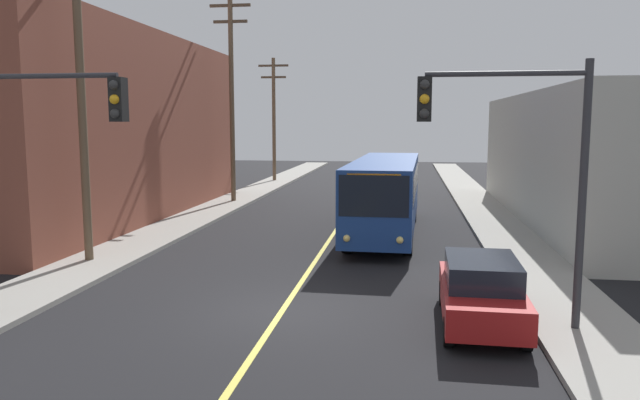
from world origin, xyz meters
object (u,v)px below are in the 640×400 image
(city_bus, at_px, (386,192))
(utility_pole_far, at_px, (274,113))
(traffic_signal_left_corner, at_px, (41,143))
(utility_pole_near, at_px, (81,88))
(traffic_signal_right_corner, at_px, (513,144))
(parked_car_red, at_px, (481,291))
(utility_pole_mid, at_px, (232,90))

(city_bus, height_order, utility_pole_far, utility_pole_far)
(utility_pole_far, distance_m, traffic_signal_left_corner, 34.69)
(utility_pole_near, bearing_deg, utility_pole_far, 89.86)
(traffic_signal_left_corner, bearing_deg, traffic_signal_right_corner, 4.31)
(traffic_signal_right_corner, bearing_deg, utility_pole_far, 110.91)
(parked_car_red, relative_size, utility_pole_near, 0.42)
(city_bus, xyz_separation_m, utility_pole_near, (-9.77, -7.12, 4.09))
(utility_pole_mid, bearing_deg, traffic_signal_left_corner, -85.44)
(city_bus, bearing_deg, traffic_signal_left_corner, -120.65)
(utility_pole_near, distance_m, traffic_signal_left_corner, 6.32)
(utility_pole_far, xyz_separation_m, traffic_signal_right_corner, (12.91, -33.79, -1.18))
(city_bus, xyz_separation_m, parked_car_red, (2.68, -11.71, -0.98))
(city_bus, distance_m, utility_pole_mid, 13.70)
(utility_pole_mid, xyz_separation_m, traffic_signal_right_corner, (12.55, -20.83, -2.33))
(parked_car_red, xyz_separation_m, utility_pole_near, (-12.45, 4.59, 5.06))
(utility_pole_mid, bearing_deg, city_bus, -43.32)
(parked_car_red, xyz_separation_m, traffic_signal_left_corner, (-10.29, -1.13, 3.46))
(utility_pole_near, distance_m, utility_pole_far, 28.89)
(parked_car_red, bearing_deg, utility_pole_far, 110.29)
(traffic_signal_left_corner, bearing_deg, utility_pole_mid, 94.56)
(utility_pole_near, bearing_deg, city_bus, 36.08)
(utility_pole_near, relative_size, utility_pole_mid, 0.88)
(parked_car_red, bearing_deg, city_bus, 102.87)
(traffic_signal_left_corner, relative_size, traffic_signal_right_corner, 1.00)
(utility_pole_near, bearing_deg, parked_car_red, -20.24)
(traffic_signal_right_corner, bearing_deg, traffic_signal_left_corner, -175.69)
(traffic_signal_left_corner, bearing_deg, parked_car_red, 6.29)
(parked_car_red, distance_m, utility_pole_near, 14.20)
(city_bus, relative_size, utility_pole_far, 1.26)
(utility_pole_near, xyz_separation_m, utility_pole_mid, (0.44, 15.92, 0.73))
(utility_pole_near, distance_m, traffic_signal_right_corner, 13.97)
(utility_pole_mid, relative_size, traffic_signal_right_corner, 1.98)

